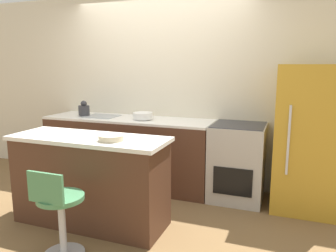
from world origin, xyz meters
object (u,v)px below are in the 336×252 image
(kettle, at_px, (84,109))
(refrigerator, at_px, (306,139))
(stool_chair, at_px, (59,214))
(mixing_bowl, at_px, (143,116))
(oven_range, at_px, (237,162))

(kettle, bearing_deg, refrigerator, 0.55)
(stool_chair, bearing_deg, mixing_bowl, 91.37)
(stool_chair, bearing_deg, oven_range, 56.53)
(oven_range, distance_m, stool_chair, 2.18)
(refrigerator, bearing_deg, oven_range, 179.11)
(oven_range, height_order, kettle, kettle)
(oven_range, distance_m, kettle, 2.22)
(kettle, bearing_deg, mixing_bowl, 0.00)
(stool_chair, height_order, mixing_bowl, mixing_bowl)
(kettle, height_order, mixing_bowl, kettle)
(refrigerator, bearing_deg, stool_chair, -137.24)
(mixing_bowl, bearing_deg, kettle, -180.00)
(refrigerator, xyz_separation_m, kettle, (-2.90, -0.03, 0.20))
(oven_range, bearing_deg, mixing_bowl, -178.18)
(refrigerator, height_order, kettle, refrigerator)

